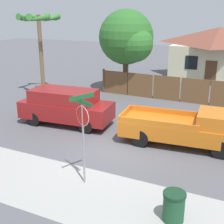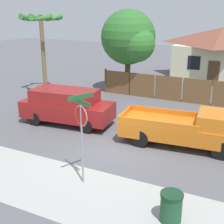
{
  "view_description": "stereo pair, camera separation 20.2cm",
  "coord_description": "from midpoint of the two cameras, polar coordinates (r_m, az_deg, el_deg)",
  "views": [
    {
      "loc": [
        5.38,
        -11.42,
        6.0
      ],
      "look_at": [
        -0.26,
        0.38,
        1.6
      ],
      "focal_mm": 50.0,
      "sensor_mm": 36.0,
      "label": 1
    },
    {
      "loc": [
        5.56,
        -11.33,
        6.0
      ],
      "look_at": [
        -0.26,
        0.38,
        1.6
      ],
      "focal_mm": 50.0,
      "sensor_mm": 36.0,
      "label": 2
    }
  ],
  "objects": [
    {
      "name": "wooden_fence",
      "position": [
        20.98,
        14.61,
        3.71
      ],
      "size": [
        13.4,
        0.12,
        1.75
      ],
      "color": "brown",
      "rests_on": "ground"
    },
    {
      "name": "orange_pickup",
      "position": [
        14.41,
        13.4,
        -2.86
      ],
      "size": [
        5.73,
        2.45,
        1.72
      ],
      "rotation": [
        0.0,
        0.0,
        0.09
      ],
      "color": "orange",
      "rests_on": "ground"
    },
    {
      "name": "red_suv",
      "position": [
        16.8,
        -8.79,
        1.13
      ],
      "size": [
        5.06,
        2.36,
        1.9
      ],
      "rotation": [
        0.0,
        0.0,
        0.09
      ],
      "color": "maroon",
      "rests_on": "ground"
    },
    {
      "name": "trash_bin",
      "position": [
        9.68,
        10.61,
        -16.62
      ],
      "size": [
        0.68,
        0.68,
        0.93
      ],
      "color": "#1E4C2D",
      "rests_on": "ground"
    },
    {
      "name": "ground_plane",
      "position": [
        13.98,
        -0.11,
        -6.83
      ],
      "size": [
        80.0,
        80.0,
        0.0
      ],
      "primitive_type": "plane",
      "color": "#56565B"
    },
    {
      "name": "palm_tree",
      "position": [
        22.53,
        -13.46,
        15.16
      ],
      "size": [
        2.77,
        2.98,
        5.64
      ],
      "color": "brown",
      "rests_on": "ground"
    },
    {
      "name": "house",
      "position": [
        29.13,
        18.57,
        10.32
      ],
      "size": [
        7.62,
        6.68,
        4.42
      ],
      "color": "beige",
      "rests_on": "ground"
    },
    {
      "name": "sidewalk_strip",
      "position": [
        11.24,
        -8.32,
        -13.86
      ],
      "size": [
        36.0,
        3.2,
        0.01
      ],
      "color": "#A3A39E",
      "rests_on": "ground"
    },
    {
      "name": "stop_sign",
      "position": [
        10.62,
        -5.9,
        -2.19
      ],
      "size": [
        1.01,
        0.91,
        3.28
      ],
      "rotation": [
        0.0,
        0.0,
        -0.41
      ],
      "color": "gray",
      "rests_on": "ground"
    },
    {
      "name": "oak_tree",
      "position": [
        22.61,
        2.67,
        13.25
      ],
      "size": [
        4.07,
        3.88,
        5.94
      ],
      "color": "brown",
      "rests_on": "ground"
    }
  ]
}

